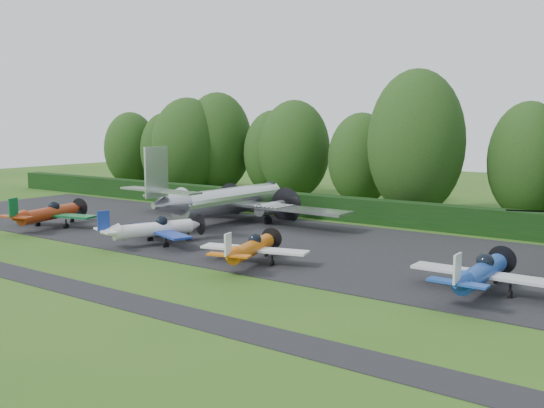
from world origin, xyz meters
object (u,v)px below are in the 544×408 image
Objects in this scene: light_plane_white at (154,229)px; light_plane_orange at (251,248)px; light_plane_red at (49,213)px; transport_plane at (227,200)px; light_plane_blue at (481,273)px.

light_plane_white is 1.08× the size of light_plane_orange.
light_plane_red is 20.69m from light_plane_orange.
light_plane_orange is at bearing -25.02° from light_plane_white.
transport_plane is at bearing 61.19° from light_plane_red.
transport_plane is 25.42m from light_plane_blue.
light_plane_white is (11.67, 0.13, -0.07)m from light_plane_red.
light_plane_white reaches higher than light_plane_orange.
light_plane_blue is (23.61, -9.38, -0.77)m from transport_plane.
transport_plane reaches higher than light_plane_white.
light_plane_red is (-9.81, -10.16, -0.70)m from transport_plane.
light_plane_red reaches higher than light_plane_orange.
light_plane_blue is at bearing -18.03° from light_plane_white.
transport_plane is at bearing 158.02° from light_plane_blue.
light_plane_white is 1.00× the size of light_plane_blue.
transport_plane reaches higher than light_plane_red.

